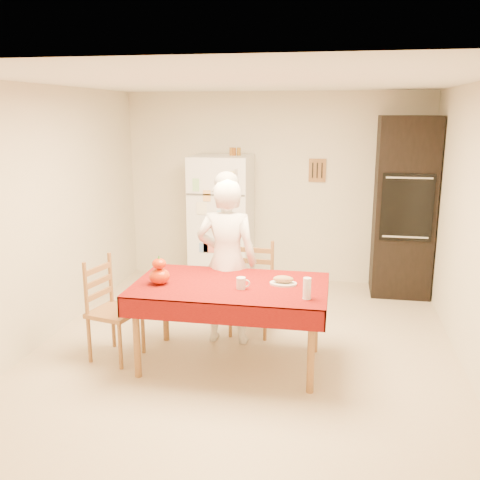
% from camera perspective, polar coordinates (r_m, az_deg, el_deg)
% --- Properties ---
extents(floor, '(4.50, 4.50, 0.00)m').
position_cam_1_polar(floor, '(5.36, 0.66, -11.20)').
color(floor, '#CBB193').
rests_on(floor, ground).
extents(room_shell, '(4.02, 4.52, 2.51)m').
position_cam_1_polar(room_shell, '(4.91, 0.72, 6.28)').
color(room_shell, beige).
rests_on(room_shell, ground).
extents(refrigerator, '(0.75, 0.74, 1.70)m').
position_cam_1_polar(refrigerator, '(6.98, -1.96, 2.01)').
color(refrigerator, white).
rests_on(refrigerator, floor).
extents(oven_cabinet, '(0.70, 0.62, 2.20)m').
position_cam_1_polar(oven_cabinet, '(6.87, 17.07, 3.36)').
color(oven_cabinet, black).
rests_on(oven_cabinet, floor).
extents(dining_table, '(1.70, 1.00, 0.76)m').
position_cam_1_polar(dining_table, '(4.75, -1.03, -5.50)').
color(dining_table, brown).
rests_on(dining_table, floor).
extents(chair_far, '(0.45, 0.43, 0.95)m').
position_cam_1_polar(chair_far, '(5.54, 1.38, -4.69)').
color(chair_far, brown).
rests_on(chair_far, floor).
extents(chair_left, '(0.48, 0.50, 0.95)m').
position_cam_1_polar(chair_left, '(5.10, -13.78, -6.76)').
color(chair_left, brown).
rests_on(chair_left, floor).
extents(seated_woman, '(0.60, 0.40, 1.64)m').
position_cam_1_polar(seated_woman, '(5.20, -1.40, -2.34)').
color(seated_woman, white).
rests_on(seated_woman, floor).
extents(coffee_mug, '(0.08, 0.08, 0.10)m').
position_cam_1_polar(coffee_mug, '(4.58, 0.11, -4.62)').
color(coffee_mug, silver).
rests_on(coffee_mug, dining_table).
extents(pumpkin_lower, '(0.18, 0.18, 0.14)m').
position_cam_1_polar(pumpkin_lower, '(4.76, -8.58, -3.84)').
color(pumpkin_lower, '#CA3A04').
rests_on(pumpkin_lower, dining_table).
extents(pumpkin_upper, '(0.12, 0.12, 0.09)m').
position_cam_1_polar(pumpkin_upper, '(4.73, -8.63, -2.51)').
color(pumpkin_upper, '#DC3A05').
rests_on(pumpkin_upper, pumpkin_lower).
extents(wine_glass, '(0.07, 0.07, 0.18)m').
position_cam_1_polar(wine_glass, '(4.37, 7.16, -5.14)').
color(wine_glass, white).
rests_on(wine_glass, dining_table).
extents(bread_plate, '(0.24, 0.24, 0.02)m').
position_cam_1_polar(bread_plate, '(4.72, 4.64, -4.65)').
color(bread_plate, silver).
rests_on(bread_plate, dining_table).
extents(bread_loaf, '(0.18, 0.10, 0.06)m').
position_cam_1_polar(bread_loaf, '(4.71, 4.65, -4.18)').
color(bread_loaf, '#A2754F').
rests_on(bread_loaf, bread_plate).
extents(spice_jar_left, '(0.05, 0.05, 0.10)m').
position_cam_1_polar(spice_jar_left, '(6.88, -0.92, 9.42)').
color(spice_jar_left, '#995C1B').
rests_on(spice_jar_left, refrigerator).
extents(spice_jar_mid, '(0.05, 0.05, 0.10)m').
position_cam_1_polar(spice_jar_mid, '(6.87, -0.65, 9.42)').
color(spice_jar_mid, brown).
rests_on(spice_jar_mid, refrigerator).
extents(spice_jar_right, '(0.05, 0.05, 0.10)m').
position_cam_1_polar(spice_jar_right, '(6.86, -0.13, 9.41)').
color(spice_jar_right, brown).
rests_on(spice_jar_right, refrigerator).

